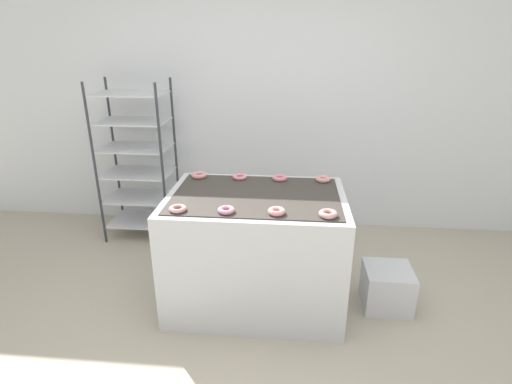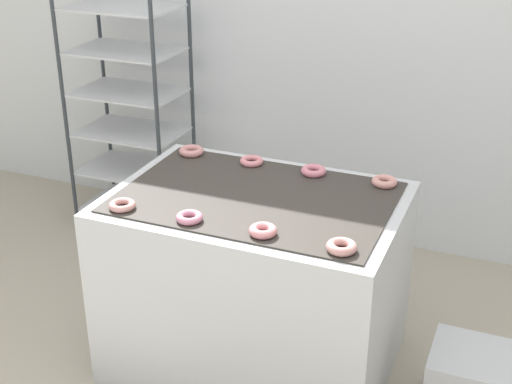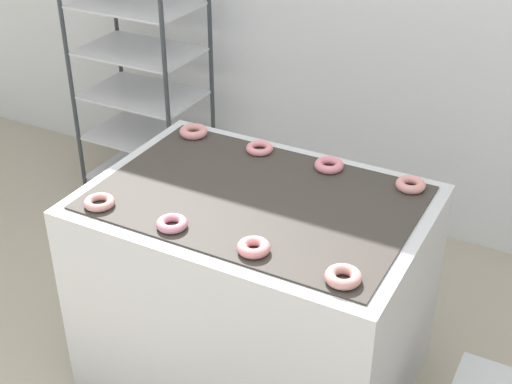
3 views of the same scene
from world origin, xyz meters
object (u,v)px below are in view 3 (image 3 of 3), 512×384
object	(u,v)px
donut_near_midright	(254,247)
donut_far_midleft	(260,148)
donut_near_right	(343,277)
baking_rack_cart	(141,73)
donut_near_midleft	(172,224)
donut_far_left	(194,132)
fryer_machine	(256,289)
donut_far_midright	(329,165)
donut_far_right	(411,185)
donut_near_left	(99,202)

from	to	relation	value
donut_near_midright	donut_far_midleft	xyz separation A→B (m)	(-0.32, 0.64, -0.00)
donut_near_midright	donut_near_right	distance (m)	0.32
baking_rack_cart	donut_near_midleft	distance (m)	1.71
baking_rack_cart	donut_far_left	distance (m)	1.02
fryer_machine	donut_near_midright	xyz separation A→B (m)	(0.16, -0.32, 0.46)
donut_far_midleft	fryer_machine	bearing A→B (deg)	-64.25
donut_far_midright	donut_near_midright	bearing A→B (deg)	-89.69
donut_near_midleft	donut_far_right	bearing A→B (deg)	44.93
donut_far_right	donut_far_left	bearing A→B (deg)	179.88
fryer_machine	donut_far_left	xyz separation A→B (m)	(-0.48, 0.33, 0.46)
donut_near_right	donut_far_left	distance (m)	1.16
donut_far_midleft	donut_far_midright	xyz separation A→B (m)	(0.31, -0.00, 0.00)
fryer_machine	donut_far_right	distance (m)	0.74
donut_near_midleft	donut_far_midright	distance (m)	0.72
donut_near_midleft	donut_far_midleft	size ratio (longest dim) A/B	0.98
donut_near_left	donut_far_left	xyz separation A→B (m)	(-0.01, 0.66, 0.00)
donut_near_midleft	donut_near_right	xyz separation A→B (m)	(0.64, -0.00, 0.00)
baking_rack_cart	donut_near_midleft	bearing A→B (deg)	-50.28
donut_near_midleft	donut_far_left	xyz separation A→B (m)	(-0.32, 0.65, 0.00)
donut_far_left	donut_far_right	world-z (taller)	same
donut_near_midleft	donut_far_left	distance (m)	0.73
fryer_machine	donut_far_midleft	bearing A→B (deg)	115.75
donut_near_midleft	donut_far_midright	bearing A→B (deg)	63.96
donut_near_midright	donut_far_midleft	world-z (taller)	donut_near_midright
donut_near_midright	donut_far_midleft	distance (m)	0.72
donut_near_midleft	donut_near_right	distance (m)	0.64
donut_near_right	donut_far_left	world-z (taller)	same
donut_near_right	donut_far_midleft	bearing A→B (deg)	134.31
donut_far_right	baking_rack_cart	bearing A→B (deg)	159.04
donut_far_midright	donut_near_left	bearing A→B (deg)	-133.98
fryer_machine	donut_far_right	size ratio (longest dim) A/B	11.12
donut_near_left	donut_far_midright	world-z (taller)	donut_far_midright
baking_rack_cart	donut_near_left	distance (m)	1.54
donut_far_midleft	donut_near_midright	bearing A→B (deg)	-63.77
donut_far_left	donut_far_midright	bearing A→B (deg)	-0.36
donut_near_right	donut_far_midright	distance (m)	0.73
donut_near_left	donut_far_midleft	xyz separation A→B (m)	(0.31, 0.65, -0.00)
donut_near_right	donut_far_right	bearing A→B (deg)	89.05
donut_far_midleft	donut_far_midright	world-z (taller)	donut_far_midright
fryer_machine	donut_near_left	bearing A→B (deg)	-145.51
baking_rack_cart	donut_far_right	world-z (taller)	baking_rack_cart
donut_near_left	donut_near_right	distance (m)	0.95
donut_near_midleft	donut_far_midright	xyz separation A→B (m)	(0.32, 0.65, 0.00)
donut_far_midleft	donut_far_right	xyz separation A→B (m)	(0.65, -0.00, 0.00)
donut_far_right	fryer_machine	bearing A→B (deg)	-146.14
donut_far_midleft	donut_far_midright	size ratio (longest dim) A/B	0.97
baking_rack_cart	donut_near_midleft	xyz separation A→B (m)	(1.09, -1.32, 0.10)
donut_near_left	donut_near_right	bearing A→B (deg)	0.12
fryer_machine	donut_near_right	distance (m)	0.74
fryer_machine	donut_near_midright	distance (m)	0.58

